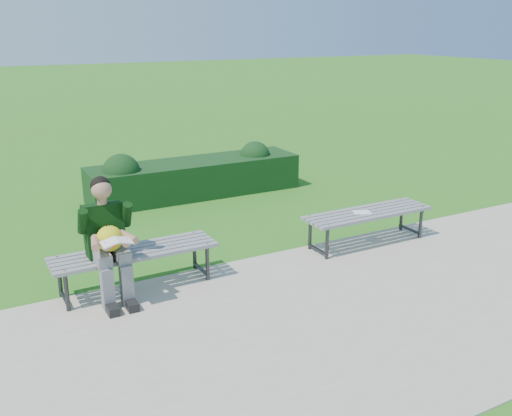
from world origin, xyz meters
name	(u,v)px	position (x,y,z in m)	size (l,w,h in m)	color
ground	(248,260)	(0.00, 0.00, 0.00)	(80.00, 80.00, 0.00)	#1C7A19
walkway	(330,319)	(0.00, -1.75, 0.01)	(30.00, 3.50, 0.02)	#B9AF9A
hedge	(193,176)	(0.51, 2.99, 0.34)	(3.65, 0.94, 0.87)	#14360E
bench_left	(135,255)	(-1.49, -0.15, 0.42)	(1.80, 0.50, 0.46)	slate
bench_right	(368,215)	(1.63, -0.30, 0.42)	(1.80, 0.50, 0.46)	slate
seated_boy	(108,237)	(-1.79, -0.25, 0.71)	(0.56, 0.76, 1.31)	gray
paper_sheet	(362,212)	(1.53, -0.30, 0.47)	(0.26, 0.23, 0.01)	white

